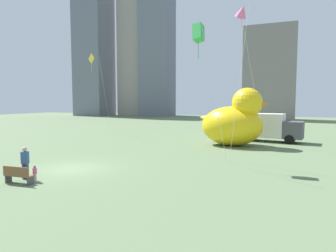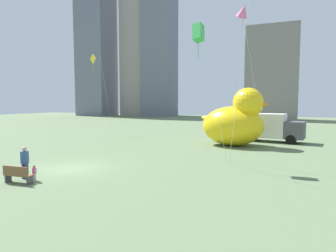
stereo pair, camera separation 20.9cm
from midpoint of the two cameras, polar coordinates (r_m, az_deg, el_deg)
ground_plane at (r=19.10m, az=-18.60°, el=-7.87°), size 140.00×140.00×0.00m
park_bench at (r=16.62m, az=-27.45°, el=-8.39°), size 1.57×0.57×0.90m
person_adult at (r=17.33m, az=-26.30°, el=-6.18°), size 0.42×0.42×1.73m
person_child at (r=16.66m, az=-24.76°, el=-8.27°), size 0.21×0.21×0.85m
giant_inflatable_duck at (r=27.76m, az=12.55°, el=0.90°), size 6.44×4.13×5.34m
box_truck at (r=31.77m, az=18.52°, el=-0.23°), size 6.67×3.14×2.85m
city_skyline at (r=79.62m, az=0.60°, el=14.20°), size 79.71×19.39×40.19m
kite_green at (r=20.06m, az=5.64°, el=17.44°), size 2.27×2.61×9.20m
kite_yellow at (r=39.00m, az=-14.61°, el=11.99°), size 2.69×3.45×10.11m
kite_pink at (r=31.42m, az=13.97°, el=20.74°), size 3.25×3.29×13.60m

